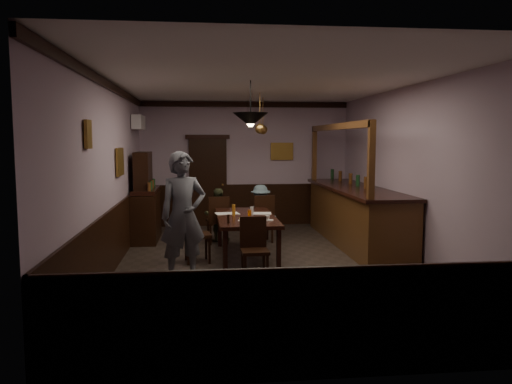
{
  "coord_description": "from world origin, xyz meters",
  "views": [
    {
      "loc": [
        -1.06,
        -8.06,
        2.08
      ],
      "look_at": [
        -0.09,
        0.76,
        1.15
      ],
      "focal_mm": 35.0,
      "sensor_mm": 36.0,
      "label": 1
    }
  ],
  "objects": [
    {
      "name": "chair_side",
      "position": [
        -1.22,
        0.34,
        0.55
      ],
      "size": [
        0.49,
        0.49,
        1.01
      ],
      "rotation": [
        0.0,
        0.0,
        1.72
      ],
      "color": "black",
      "rests_on": "ground"
    },
    {
      "name": "pastry_ring_a",
      "position": [
        -0.38,
        0.05,
        0.79
      ],
      "size": [
        0.13,
        0.13,
        0.04
      ],
      "primitive_type": "torus",
      "color": "#C68C47",
      "rests_on": "pastry_plate"
    },
    {
      "name": "chair_far_right",
      "position": [
        0.17,
        1.83,
        0.54
      ],
      "size": [
        0.48,
        0.48,
        0.98
      ],
      "rotation": [
        0.0,
        0.0,
        3.3
      ],
      "color": "black",
      "rests_on": "ground"
    },
    {
      "name": "pendant_brass_far",
      "position": [
        0.3,
        2.89,
        2.3
      ],
      "size": [
        0.2,
        0.2,
        0.81
      ],
      "color": "#BF8C3F",
      "rests_on": "ground"
    },
    {
      "name": "bar_counter",
      "position": [
        1.99,
        1.52,
        0.61
      ],
      "size": [
        0.99,
        4.28,
        2.4
      ],
      "color": "#4A2A13",
      "rests_on": "ground"
    },
    {
      "name": "beer_glass",
      "position": [
        -0.5,
        0.59,
        0.85
      ],
      "size": [
        0.06,
        0.06,
        0.2
      ],
      "primitive_type": "cylinder",
      "color": "#BF721E",
      "rests_on": "dining_table"
    },
    {
      "name": "water_glass",
      "position": [
        -0.17,
        0.64,
        0.82
      ],
      "size": [
        0.06,
        0.06,
        0.15
      ],
      "primitive_type": "cylinder",
      "color": "silver",
      "rests_on": "dining_table"
    },
    {
      "name": "soda_can",
      "position": [
        -0.23,
        0.47,
        0.81
      ],
      "size": [
        0.07,
        0.07,
        0.12
      ],
      "primitive_type": "cylinder",
      "color": "orange",
      "rests_on": "dining_table"
    },
    {
      "name": "newspaper_left",
      "position": [
        -0.6,
        0.86,
        0.75
      ],
      "size": [
        0.46,
        0.36,
        0.01
      ],
      "primitive_type": "cube",
      "rotation": [
        0.0,
        0.0,
        0.14
      ],
      "color": "silver",
      "rests_on": "dining_table"
    },
    {
      "name": "saucer",
      "position": [
        0.05,
        0.03,
        0.76
      ],
      "size": [
        0.15,
        0.15,
        0.01
      ],
      "primitive_type": "cylinder",
      "color": "white",
      "rests_on": "dining_table"
    },
    {
      "name": "pastry_ring_b",
      "position": [
        -0.3,
        0.08,
        0.79
      ],
      "size": [
        0.13,
        0.13,
        0.04
      ],
      "primitive_type": "torus",
      "color": "#C68C47",
      "rests_on": "pastry_plate"
    },
    {
      "name": "chair_near",
      "position": [
        -0.28,
        -0.77,
        0.51
      ],
      "size": [
        0.42,
        0.42,
        0.93
      ],
      "rotation": [
        0.0,
        0.0,
        0.03
      ],
      "color": "black",
      "rests_on": "ground"
    },
    {
      "name": "dining_table",
      "position": [
        -0.29,
        0.56,
        0.69
      ],
      "size": [
        1.01,
        2.2,
        0.75
      ],
      "rotation": [
        0.0,
        0.0,
        0.0
      ],
      "color": "black",
      "rests_on": "ground"
    },
    {
      "name": "person_seated_right",
      "position": [
        0.16,
        2.11,
        0.58
      ],
      "size": [
        0.83,
        0.61,
        1.15
      ],
      "primitive_type": "imported",
      "rotation": [
        0.0,
        0.0,
        3.41
      ],
      "color": "slate",
      "rests_on": "ground"
    },
    {
      "name": "room",
      "position": [
        0.0,
        0.0,
        1.5
      ],
      "size": [
        5.01,
        8.01,
        3.01
      ],
      "color": "#2D2621",
      "rests_on": "ground"
    },
    {
      "name": "pendant_brass_mid",
      "position": [
        0.1,
        1.76,
        2.3
      ],
      "size": [
        0.2,
        0.2,
        0.81
      ],
      "color": "#BF8C3F",
      "rests_on": "ground"
    },
    {
      "name": "pendant_iron",
      "position": [
        -0.28,
        -0.24,
        2.39
      ],
      "size": [
        0.56,
        0.56,
        0.72
      ],
      "color": "black",
      "rests_on": "ground"
    },
    {
      "name": "picture_left_large",
      "position": [
        -2.46,
        0.8,
        1.7
      ],
      "size": [
        0.04,
        0.62,
        0.48
      ],
      "color": "olive",
      "rests_on": "ground"
    },
    {
      "name": "pastry_plate",
      "position": [
        -0.36,
        0.03,
        0.76
      ],
      "size": [
        0.22,
        0.22,
        0.01
      ],
      "primitive_type": "cylinder",
      "color": "white",
      "rests_on": "dining_table"
    },
    {
      "name": "ac_unit",
      "position": [
        -2.38,
        2.9,
        2.45
      ],
      "size": [
        0.2,
        0.85,
        0.3
      ],
      "color": "white",
      "rests_on": "ground"
    },
    {
      "name": "napkin",
      "position": [
        -0.35,
        0.28,
        0.75
      ],
      "size": [
        0.15,
        0.15,
        0.0
      ],
      "primitive_type": "cube",
      "rotation": [
        0.0,
        0.0,
        0.0
      ],
      "color": "#E5D554",
      "rests_on": "dining_table"
    },
    {
      "name": "door_back",
      "position": [
        -0.9,
        3.95,
        1.05
      ],
      "size": [
        0.9,
        0.06,
        2.1
      ],
      "primitive_type": "cube",
      "color": "black",
      "rests_on": "ground"
    },
    {
      "name": "picture_left_small",
      "position": [
        -2.46,
        -1.6,
        2.15
      ],
      "size": [
        0.04,
        0.28,
        0.36
      ],
      "color": "olive",
      "rests_on": "ground"
    },
    {
      "name": "chair_far_left",
      "position": [
        -0.73,
        1.82,
        0.53
      ],
      "size": [
        0.46,
        0.46,
        0.96
      ],
      "rotation": [
        0.0,
        0.0,
        3.26
      ],
      "color": "black",
      "rests_on": "ground"
    },
    {
      "name": "newspaper_right",
      "position": [
        -0.02,
        0.81,
        0.75
      ],
      "size": [
        0.45,
        0.34,
        0.01
      ],
      "primitive_type": "cube",
      "rotation": [
        0.0,
        0.0,
        -0.1
      ],
      "color": "silver",
      "rests_on": "dining_table"
    },
    {
      "name": "pepper_mill",
      "position": [
        -0.63,
        -0.18,
        0.82
      ],
      "size": [
        0.04,
        0.04,
        0.14
      ],
      "primitive_type": "cylinder",
      "color": "black",
      "rests_on": "dining_table"
    },
    {
      "name": "person_seated_left",
      "position": [
        -0.74,
        2.1,
        0.55
      ],
      "size": [
        0.58,
        0.49,
        1.09
      ],
      "primitive_type": "imported",
      "rotation": [
        0.0,
        0.0,
        3.29
      ],
      "color": "#3E462A",
      "rests_on": "ground"
    },
    {
      "name": "sideboard",
      "position": [
        -2.21,
        2.36,
        0.73
      ],
      "size": [
        0.49,
        1.38,
        1.83
      ],
      "color": "black",
      "rests_on": "ground"
    },
    {
      "name": "picture_back",
      "position": [
        0.9,
        3.96,
        1.8
      ],
      "size": [
        0.55,
        0.04,
        0.42
      ],
      "color": "olive",
      "rests_on": "ground"
    },
    {
      "name": "coffee_cup",
      "position": [
        0.03,
        0.01,
        0.8
      ],
      "size": [
        0.08,
        0.08,
        0.07
      ],
      "primitive_type": "imported",
      "rotation": [
        0.0,
        0.0,
        0.0
      ],
      "color": "white",
      "rests_on": "saucer"
    },
    {
      "name": "person_standing",
      "position": [
        -1.33,
        -0.7,
        0.96
      ],
      "size": [
        0.81,
        0.66,
        1.91
      ],
      "primitive_type": "imported",
      "rotation": [
        0.0,
        0.0,
        0.34
      ],
      "color": "#565963",
      "rests_on": "ground"
    }
  ]
}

